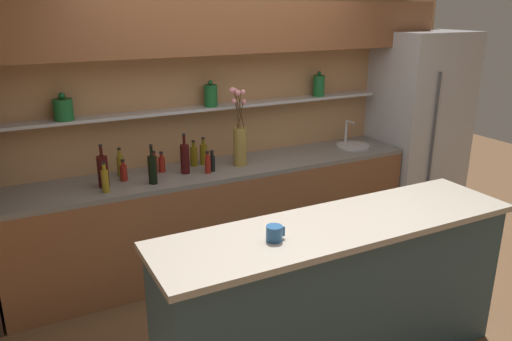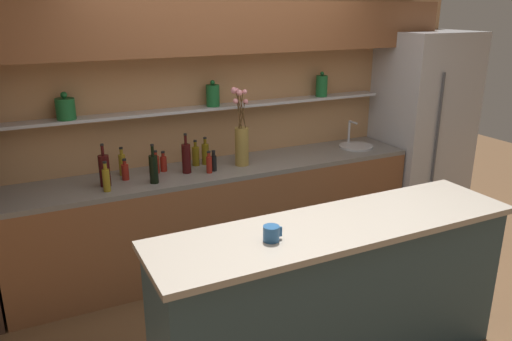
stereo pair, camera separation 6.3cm
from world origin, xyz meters
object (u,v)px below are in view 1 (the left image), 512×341
flower_vase (240,140)px  bottle_oil_0 (105,180)px  bottle_wine_11 (185,158)px  coffee_mug (274,233)px  bottle_sauce_3 (208,164)px  bottle_sauce_9 (124,172)px  refrigerator (418,130)px  bottle_sauce_5 (154,164)px  bottle_sauce_6 (162,164)px  bottle_oil_4 (120,165)px  sink_fixture (353,145)px  bottle_wine_1 (103,171)px  bottle_oil_10 (194,156)px  bottle_oil_2 (204,154)px  bottle_sauce_7 (212,162)px  bottle_wine_8 (152,169)px

flower_vase → bottle_oil_0: flower_vase is taller
bottle_wine_11 → coffee_mug: 1.63m
bottle_sauce_3 → bottle_sauce_9: size_ratio=1.08×
refrigerator → bottle_sauce_3: 2.42m
bottle_sauce_5 → bottle_sauce_6: (0.07, 0.02, -0.01)m
flower_vase → bottle_sauce_9: bearing=176.9°
refrigerator → coffee_mug: bearing=-148.7°
bottle_oil_4 → bottle_wine_11: (0.50, -0.17, 0.03)m
sink_fixture → bottle_oil_4: bearing=176.2°
bottle_oil_0 → bottle_wine_1: 0.13m
sink_fixture → bottle_sauce_9: (-2.27, 0.02, 0.05)m
flower_vase → bottle_wine_1: bearing=-178.8°
bottle_sauce_6 → bottle_oil_10: (0.30, 0.03, 0.02)m
sink_fixture → bottle_sauce_3: sink_fixture is taller
bottle_oil_2 → bottle_sauce_7: bearing=-90.8°
bottle_oil_4 → flower_vase: bearing=-10.2°
bottle_oil_0 → bottle_wine_1: (0.01, 0.12, 0.03)m
refrigerator → bottle_oil_4: 3.09m
bottle_sauce_9 → bottle_wine_11: (0.50, -0.05, 0.06)m
refrigerator → coffee_mug: refrigerator is taller
bottle_sauce_5 → coffee_mug: bottle_sauce_5 is taller
bottle_wine_1 → bottle_wine_11: bottle_wine_1 is taller
bottle_wine_8 → coffee_mug: bearing=-80.2°
refrigerator → bottle_oil_10: size_ratio=8.75×
bottle_sauce_5 → bottle_wine_11: size_ratio=0.58×
bottle_wine_1 → bottle_wine_11: (0.68, 0.03, 0.00)m
bottle_sauce_6 → bottle_sauce_7: bottle_sauce_7 is taller
bottle_sauce_6 → bottle_wine_11: size_ratio=0.51×
bottle_sauce_9 → bottle_oil_0: bearing=-132.2°
bottle_sauce_3 → bottle_oil_4: 0.72m
bottle_sauce_5 → bottle_oil_10: bearing=7.2°
flower_vase → sink_fixture: bearing=1.4°
sink_fixture → bottle_wine_11: bottle_wine_11 is taller
bottle_sauce_3 → bottle_wine_8: 0.49m
refrigerator → bottle_wine_11: (-2.59, 0.02, 0.04)m
bottle_wine_1 → bottle_oil_4: 0.27m
coffee_mug → bottle_sauce_5: bearing=95.8°
flower_vase → bottle_wine_8: (-0.82, -0.12, -0.11)m
bottle_oil_4 → bottle_sauce_7: 0.76m
bottle_wine_1 → coffee_mug: (0.62, -1.60, 0.01)m
bottle_wine_8 → bottle_wine_11: 0.34m
bottle_sauce_9 → coffee_mug: 1.74m
bottle_sauce_3 → bottle_sauce_6: bearing=147.1°
sink_fixture → flower_vase: bearing=-178.6°
coffee_mug → bottle_oil_2: bearing=81.0°
bottle_sauce_9 → coffee_mug: coffee_mug is taller
bottle_oil_0 → coffee_mug: size_ratio=2.12×
bottle_sauce_5 → bottle_sauce_7: (0.46, -0.16, -0.01)m
sink_fixture → bottle_oil_2: size_ratio=1.35×
flower_vase → bottle_wine_11: (-0.51, 0.01, -0.10)m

